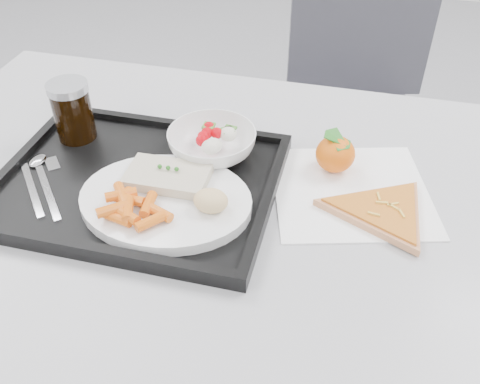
{
  "coord_description": "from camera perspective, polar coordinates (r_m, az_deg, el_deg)",
  "views": [
    {
      "loc": [
        0.2,
        -0.35,
        1.31
      ],
      "look_at": [
        0.04,
        0.29,
        0.77
      ],
      "focal_mm": 40.0,
      "sensor_mm": 36.0,
      "label": 1
    }
  ],
  "objects": [
    {
      "name": "carrot_pile",
      "position": [
        0.8,
        -11.58,
        -1.56
      ],
      "size": [
        0.11,
        0.09,
        0.03
      ],
      "color": "orange",
      "rests_on": "dinner_plate"
    },
    {
      "name": "table",
      "position": [
        0.92,
        -2.25,
        -3.19
      ],
      "size": [
        1.2,
        0.8,
        0.75
      ],
      "color": "#A7A7A9",
      "rests_on": "ground"
    },
    {
      "name": "chair",
      "position": [
        1.63,
        11.86,
        10.67
      ],
      "size": [
        0.51,
        0.51,
        0.93
      ],
      "color": "#3B3A42",
      "rests_on": "ground"
    },
    {
      "name": "tangerine",
      "position": [
        0.92,
        10.13,
        4.03
      ],
      "size": [
        0.08,
        0.08,
        0.07
      ],
      "color": "orange",
      "rests_on": "napkin"
    },
    {
      "name": "salad_bowl",
      "position": [
        0.92,
        -3.0,
        5.19
      ],
      "size": [
        0.15,
        0.15,
        0.05
      ],
      "color": "white",
      "rests_on": "tray"
    },
    {
      "name": "bread_roll",
      "position": [
        0.79,
        -3.14,
        -0.94
      ],
      "size": [
        0.06,
        0.06,
        0.03
      ],
      "color": "tan",
      "rests_on": "dinner_plate"
    },
    {
      "name": "salad_contents",
      "position": [
        0.92,
        -2.82,
        5.73
      ],
      "size": [
        0.06,
        0.08,
        0.02
      ],
      "color": "#C1040C",
      "rests_on": "salad_bowl"
    },
    {
      "name": "cola_glass",
      "position": [
        1.0,
        -17.46,
        8.35
      ],
      "size": [
        0.07,
        0.07,
        0.11
      ],
      "color": "black",
      "rests_on": "tray"
    },
    {
      "name": "tray",
      "position": [
        0.9,
        -10.77,
        0.92
      ],
      "size": [
        0.45,
        0.35,
        0.03
      ],
      "color": "black",
      "rests_on": "table"
    },
    {
      "name": "pizza_slice",
      "position": [
        0.86,
        14.94,
        -1.99
      ],
      "size": [
        0.22,
        0.22,
        0.02
      ],
      "color": "tan",
      "rests_on": "napkin"
    },
    {
      "name": "dinner_plate",
      "position": [
        0.83,
        -7.94,
        -0.94
      ],
      "size": [
        0.27,
        0.27,
        0.02
      ],
      "color": "white",
      "rests_on": "tray"
    },
    {
      "name": "cutlery",
      "position": [
        0.94,
        -20.51,
        1.4
      ],
      "size": [
        0.14,
        0.15,
        0.01
      ],
      "color": "silver",
      "rests_on": "tray"
    },
    {
      "name": "napkin",
      "position": [
        0.9,
        11.76,
        0.1
      ],
      "size": [
        0.3,
        0.3,
        0.0
      ],
      "color": "white",
      "rests_on": "table"
    },
    {
      "name": "fish_fillet",
      "position": [
        0.85,
        -7.72,
        1.69
      ],
      "size": [
        0.13,
        0.08,
        0.02
      ],
      "color": "beige",
      "rests_on": "dinner_plate"
    }
  ]
}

